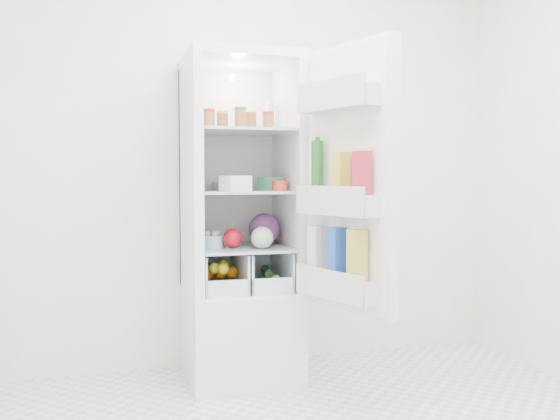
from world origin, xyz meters
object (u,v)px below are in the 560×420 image
object	(u,v)px
red_cabbage	(264,229)
mushroom_bowl	(212,241)
fridge_door	(347,185)
refrigerator	(239,260)

from	to	relation	value
red_cabbage	mushroom_bowl	size ratio (longest dim) A/B	1.25
red_cabbage	fridge_door	bearing A→B (deg)	-67.87
fridge_door	refrigerator	bearing A→B (deg)	14.26
red_cabbage	refrigerator	bearing A→B (deg)	175.56
mushroom_bowl	fridge_door	xyz separation A→B (m)	(0.56, -0.56, 0.31)
red_cabbage	fridge_door	size ratio (longest dim) A/B	0.14
refrigerator	fridge_door	size ratio (longest dim) A/B	1.38
refrigerator	mushroom_bowl	xyz separation A→B (m)	(-0.17, -0.06, 0.12)
refrigerator	red_cabbage	bearing A→B (deg)	-4.44
refrigerator	fridge_door	bearing A→B (deg)	-57.69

